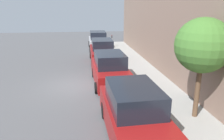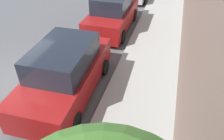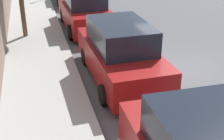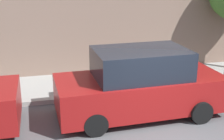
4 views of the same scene
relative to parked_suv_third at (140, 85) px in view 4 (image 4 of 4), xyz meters
name	(u,v)px [view 4 (image 4 of 4)]	position (x,y,z in m)	size (l,w,h in m)	color
sidewalk	(120,82)	(2.62, -0.13, -0.86)	(2.54, 32.00, 0.15)	#9E9E99
parked_suv_third	(140,85)	(0.00, 0.00, 0.00)	(2.09, 4.85, 1.98)	maroon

